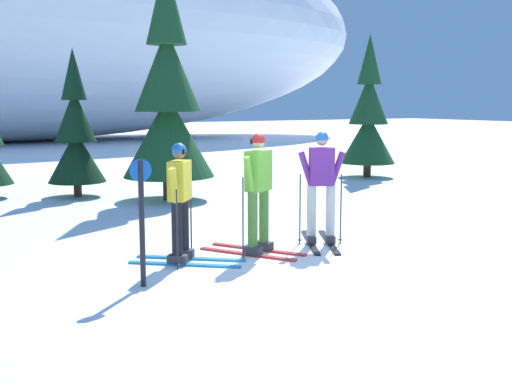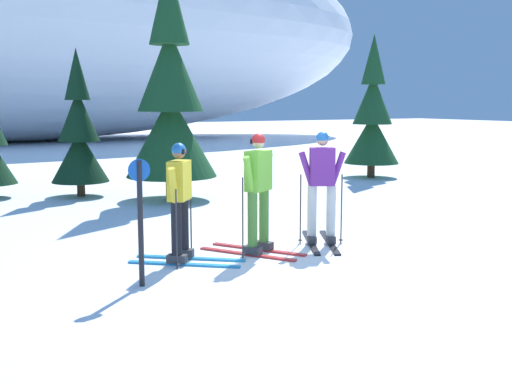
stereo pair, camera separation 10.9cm
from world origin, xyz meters
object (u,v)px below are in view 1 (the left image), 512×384
pine_tree_center_right (76,135)px  pine_tree_right (168,102)px  skier_purple_jacket (321,186)px  trail_marker_post (142,215)px  skier_lime_jacket (258,190)px  skier_yellow_jacket (180,200)px  pine_tree_far_right (368,118)px

pine_tree_center_right → pine_tree_right: (1.76, -1.60, 0.81)m
skier_purple_jacket → trail_marker_post: size_ratio=1.14×
skier_lime_jacket → pine_tree_right: size_ratio=0.33×
trail_marker_post → pine_tree_right: bearing=65.1°
skier_yellow_jacket → trail_marker_post: size_ratio=1.07×
trail_marker_post → skier_purple_jacket: bearing=13.8°
skier_yellow_jacket → trail_marker_post: 1.26m
pine_tree_center_right → pine_tree_right: size_ratio=0.65×
skier_yellow_jacket → skier_lime_jacket: size_ratio=0.94×
skier_lime_jacket → trail_marker_post: bearing=-159.7°
skier_yellow_jacket → skier_lime_jacket: 1.24m
skier_yellow_jacket → pine_tree_right: size_ratio=0.31×
pine_tree_right → skier_purple_jacket: bearing=-86.7°
skier_yellow_jacket → pine_tree_right: bearing=69.4°
pine_tree_right → pine_tree_center_right: bearing=137.8°
pine_tree_right → trail_marker_post: (-3.01, -6.49, -1.41)m
pine_tree_center_right → trail_marker_post: 8.20m
skier_purple_jacket → skier_lime_jacket: bearing=-178.5°
pine_tree_center_right → pine_tree_far_right: (8.82, -0.38, 0.31)m
pine_tree_far_right → skier_yellow_jacket: bearing=-143.3°
pine_tree_far_right → trail_marker_post: (-10.07, -7.70, -0.91)m
pine_tree_right → trail_marker_post: bearing=-114.9°
skier_purple_jacket → pine_tree_center_right: bearing=106.1°
pine_tree_right → trail_marker_post: 7.29m
pine_tree_right → pine_tree_far_right: pine_tree_right is taller
skier_purple_jacket → skier_lime_jacket: skier_lime_jacket is taller
skier_purple_jacket → skier_lime_jacket: 1.20m
pine_tree_center_right → pine_tree_right: bearing=-42.2°
skier_lime_jacket → pine_tree_center_right: pine_tree_center_right is taller
skier_purple_jacket → skier_yellow_jacket: skier_purple_jacket is taller
skier_purple_jacket → pine_tree_right: size_ratio=0.33×
pine_tree_far_right → skier_purple_jacket: bearing=-134.4°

